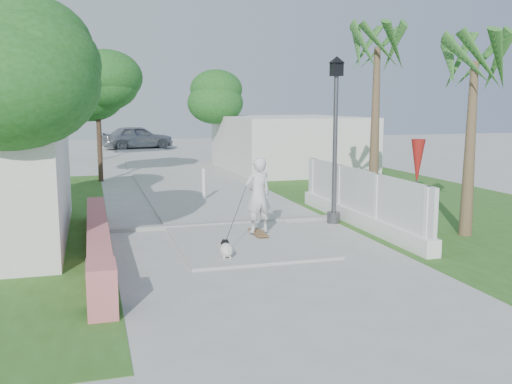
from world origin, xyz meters
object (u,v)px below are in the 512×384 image
object	(u,v)px
street_lamp	(335,134)
skateboarder	(242,208)
dog	(226,249)
parked_car	(138,137)
patio_umbrella	(418,163)
bollard	(204,184)

from	to	relation	value
street_lamp	skateboarder	size ratio (longest dim) A/B	2.11
dog	skateboarder	bearing A→B (deg)	66.55
parked_car	skateboarder	bearing A→B (deg)	169.83
skateboarder	dog	bearing A→B (deg)	51.76
parked_car	patio_umbrella	bearing A→B (deg)	179.48
bollard	patio_umbrella	world-z (taller)	patio_umbrella
street_lamp	dog	xyz separation A→B (m)	(-3.66, -2.80, -2.20)
street_lamp	skateboarder	world-z (taller)	street_lamp
dog	parked_car	distance (m)	30.57
bollard	skateboarder	size ratio (longest dim) A/B	0.52
dog	street_lamp	bearing A→B (deg)	42.67
street_lamp	dog	bearing A→B (deg)	-142.59
street_lamp	patio_umbrella	xyz separation A→B (m)	(1.90, -1.00, -0.74)
patio_umbrella	skateboarder	bearing A→B (deg)	-173.18
bollard	patio_umbrella	bearing A→B (deg)	-50.09
bollard	skateboarder	xyz separation A→B (m)	(-0.29, -6.09, 0.26)
street_lamp	parked_car	xyz separation A→B (m)	(-2.97, 27.76, -1.58)
bollard	dog	distance (m)	7.37
skateboarder	street_lamp	bearing A→B (deg)	-161.62
bollard	street_lamp	bearing A→B (deg)	-59.04
patio_umbrella	bollard	bearing A→B (deg)	129.91
street_lamp	patio_umbrella	world-z (taller)	street_lamp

